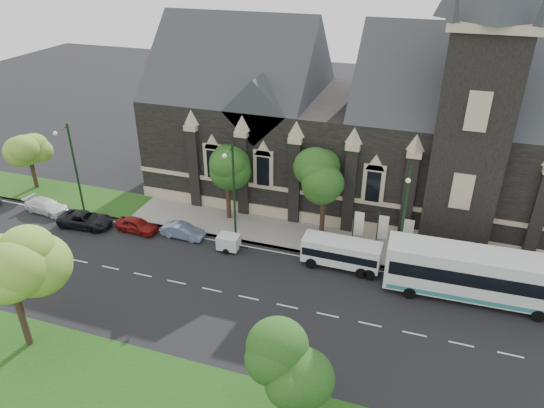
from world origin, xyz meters
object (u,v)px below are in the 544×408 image
at_px(tree_park_east, 294,361).
at_px(street_lamp_near, 404,215).
at_px(banner_flag_left, 357,226).
at_px(tour_coach, 480,275).
at_px(sedan, 183,231).
at_px(banner_flag_center, 381,230).
at_px(box_trailer, 229,242).
at_px(shuttle_bus, 342,252).
at_px(tree_walk_right, 328,175).
at_px(street_lamp_far, 73,164).
at_px(tree_walk_left, 230,163).
at_px(car_far_black, 85,220).
at_px(banner_flag_right, 406,234).
at_px(tree_walk_far, 30,147).
at_px(car_far_white, 46,206).
at_px(street_lamp_mid, 233,188).
at_px(car_far_red, 137,225).
at_px(tree_park_near, 12,262).

distance_m(tree_park_east, street_lamp_near, 16.86).
relative_size(banner_flag_left, tour_coach, 0.30).
bearing_deg(sedan, banner_flag_center, -79.34).
bearing_deg(box_trailer, tree_park_east, -57.77).
xyz_separation_m(banner_flag_left, shuttle_bus, (-0.63, -2.86, -0.98)).
relative_size(tree_walk_right, street_lamp_far, 0.87).
distance_m(tree_walk_left, sedan, 7.39).
bearing_deg(tree_park_east, car_far_black, 149.37).
bearing_deg(sedan, banner_flag_left, -78.06).
relative_size(banner_flag_right, shuttle_bus, 0.64).
xyz_separation_m(shuttle_bus, car_far_black, (-23.64, -1.15, -0.70)).
bearing_deg(tree_walk_far, shuttle_bus, -6.88).
bearing_deg(car_far_white, street_lamp_mid, -80.83).
xyz_separation_m(tree_park_east, tour_coach, (9.76, 14.66, -2.50)).
height_order(street_lamp_mid, shuttle_bus, street_lamp_mid).
height_order(tree_walk_left, tour_coach, tree_walk_left).
distance_m(street_lamp_far, shuttle_bus, 25.94).
height_order(banner_flag_left, car_far_white, banner_flag_left).
bearing_deg(tour_coach, sedan, 176.52).
bearing_deg(sedan, car_far_black, 97.81).
bearing_deg(tree_walk_right, tree_park_east, -81.58).
height_order(street_lamp_far, car_far_white, street_lamp_far).
bearing_deg(box_trailer, shuttle_bus, 1.78).
relative_size(tree_walk_left, car_far_white, 1.67).
bearing_deg(tree_walk_right, street_lamp_mid, -153.35).
relative_size(tree_walk_left, street_lamp_far, 0.85).
distance_m(banner_flag_right, car_far_black, 28.61).
bearing_deg(tree_park_east, tree_walk_far, 150.16).
relative_size(shuttle_bus, car_far_black, 1.24).
height_order(street_lamp_mid, banner_flag_left, street_lamp_mid).
bearing_deg(tour_coach, car_far_red, 177.67).
bearing_deg(tree_park_east, street_lamp_mid, 121.79).
distance_m(car_far_white, car_far_black, 5.42).
distance_m(banner_flag_right, tour_coach, 6.74).
bearing_deg(shuttle_bus, tree_park_near, -138.77).
xyz_separation_m(tree_park_near, banner_flag_center, (20.06, 17.77, -4.03)).
distance_m(tree_walk_left, car_far_white, 18.81).
distance_m(tree_walk_far, box_trailer, 24.66).
relative_size(tree_park_near, car_far_white, 1.87).
xyz_separation_m(tree_park_near, shuttle_bus, (17.43, 14.91, -5.01)).
height_order(tree_park_east, tree_walk_far, same).
height_order(street_lamp_far, banner_flag_left, street_lamp_far).
bearing_deg(tree_walk_right, shuttle_bus, -61.90).
bearing_deg(tree_walk_right, box_trailer, -143.84).
height_order(street_lamp_far, car_far_red, street_lamp_far).
relative_size(sedan, car_far_red, 0.98).
relative_size(tree_park_near, tree_walk_right, 1.10).
bearing_deg(car_far_black, sedan, -87.84).
bearing_deg(tour_coach, tree_walk_far, 172.03).
distance_m(tree_walk_far, car_far_red, 16.00).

